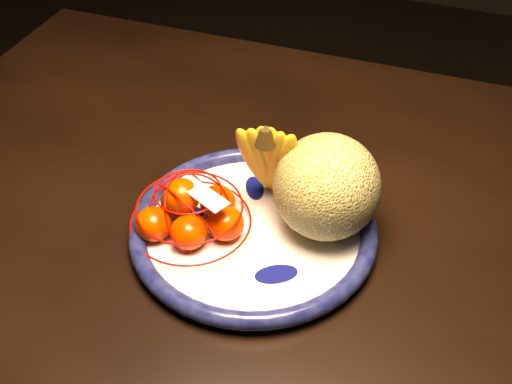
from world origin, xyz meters
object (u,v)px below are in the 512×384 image
(banana_bunch, at_px, (269,157))
(cantaloupe, at_px, (327,187))
(dining_table, at_px, (351,270))
(fruit_bowl, at_px, (253,229))
(mandarin_bag, at_px, (191,213))

(banana_bunch, bearing_deg, cantaloupe, -23.18)
(dining_table, relative_size, cantaloupe, 10.82)
(cantaloupe, distance_m, banana_bunch, 0.09)
(fruit_bowl, bearing_deg, mandarin_bag, -161.32)
(fruit_bowl, xyz_separation_m, banana_bunch, (-0.00, 0.06, 0.08))
(fruit_bowl, relative_size, mandarin_bag, 1.70)
(fruit_bowl, height_order, cantaloupe, cantaloupe)
(dining_table, bearing_deg, fruit_bowl, -156.76)
(mandarin_bag, bearing_deg, fruit_bowl, 18.68)
(dining_table, height_order, banana_bunch, banana_bunch)
(banana_bunch, bearing_deg, mandarin_bag, -142.55)
(dining_table, xyz_separation_m, mandarin_bag, (-0.20, -0.08, 0.12))
(banana_bunch, bearing_deg, fruit_bowl, -99.98)
(cantaloupe, bearing_deg, dining_table, 23.26)
(dining_table, height_order, cantaloupe, cantaloupe)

